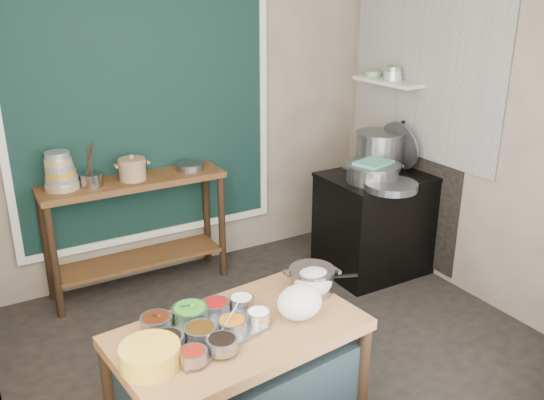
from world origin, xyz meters
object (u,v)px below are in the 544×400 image
back_counter (138,234)px  condiment_tray (206,333)px  prep_table (240,389)px  utensil_cup (92,180)px  steamer (373,173)px  stock_pot (379,151)px  stove_block (376,225)px  yellow_basin (150,356)px  ceramic_crock (132,170)px  saucepan (312,280)px

back_counter → condiment_tray: size_ratio=2.82×
prep_table → back_counter: (0.10, 2.03, 0.10)m
condiment_tray → back_counter: bearing=82.4°
prep_table → utensil_cup: size_ratio=7.43×
prep_table → back_counter: size_ratio=0.86×
utensil_cup → steamer: utensil_cup is taller
prep_table → stock_pot: (2.09, 1.43, 0.67)m
stove_block → yellow_basin: yellow_basin is taller
yellow_basin → stock_pot: size_ratio=0.66×
yellow_basin → ceramic_crock: (0.58, 2.09, 0.22)m
ceramic_crock → condiment_tray: bearing=-97.6°
ceramic_crock → stove_block: bearing=-20.4°
stock_pot → ceramic_crock: bearing=163.8°
prep_table → back_counter: 2.03m
condiment_tray → stock_pot: size_ratio=1.21×
back_counter → yellow_basin: bearing=-105.5°
utensil_cup → steamer: 2.21m
steamer → stove_block: bearing=31.8°
condiment_tray → steamer: size_ratio=1.13×
back_counter → saucepan: size_ratio=5.49×
back_counter → stove_block: size_ratio=1.61×
back_counter → stock_pot: (1.99, -0.60, 0.57)m
condiment_tray → prep_table: bearing=-6.8°
condiment_tray → yellow_basin: 0.34m
back_counter → saucepan: back_counter is taller
yellow_basin → steamer: 2.65m
prep_table → steamer: bearing=27.0°
ceramic_crock → stock_pot: size_ratio=0.53×
prep_table → back_counter: bearing=81.0°
back_counter → utensil_cup: bearing=-177.0°
ceramic_crock → back_counter: bearing=84.2°
prep_table → yellow_basin: bearing=-177.0°
back_counter → prep_table: bearing=-92.8°
back_counter → steamer: 1.98m
prep_table → yellow_basin: (-0.49, -0.08, 0.43)m
stove_block → stock_pot: (0.09, 0.13, 0.62)m
stove_block → stock_pot: 0.64m
back_counter → condiment_tray: back_counter is taller
saucepan → stove_block: bearing=61.2°
back_counter → saucepan: (0.43, -1.91, 0.35)m
prep_table → yellow_basin: yellow_basin is taller
condiment_tray → saucepan: size_ratio=1.95×
stove_block → saucepan: bearing=-141.4°
condiment_tray → ceramic_crock: ceramic_crock is taller
prep_table → condiment_tray: size_ratio=2.43×
saucepan → yellow_basin: bearing=-146.2°
yellow_basin → ceramic_crock: ceramic_crock is taller
back_counter → ceramic_crock: 0.55m
prep_table → utensil_cup: 2.12m
saucepan → steamer: bearing=61.9°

